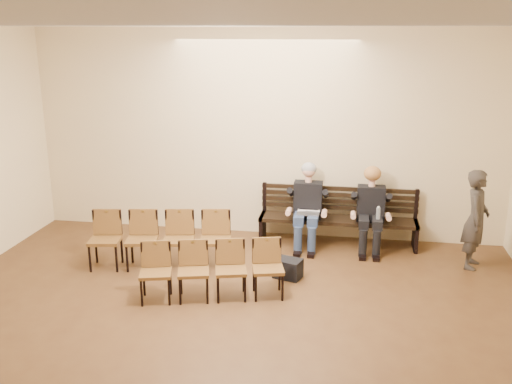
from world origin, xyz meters
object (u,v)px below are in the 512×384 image
at_px(seated_man, 307,205).
at_px(bag, 288,268).
at_px(bench, 337,231).
at_px(seated_woman, 371,211).
at_px(passerby, 477,212).
at_px(chair_row_front, 212,271).
at_px(chair_row_back, 160,240).
at_px(water_bottle, 378,221).
at_px(laptop, 308,215).

xyz_separation_m(seated_man, bag, (-0.16, -1.35, -0.55)).
bearing_deg(bench, seated_woman, -13.03).
xyz_separation_m(bench, seated_woman, (0.52, -0.12, 0.41)).
relative_size(seated_man, seated_woman, 1.08).
bearing_deg(passerby, seated_woman, 88.94).
relative_size(bench, chair_row_front, 1.38).
relative_size(passerby, chair_row_back, 0.82).
bearing_deg(chair_row_back, passerby, 0.37).
relative_size(seated_woman, passerby, 0.74).
relative_size(bench, water_bottle, 12.33).
bearing_deg(seated_woman, passerby, -17.56).
xyz_separation_m(bench, passerby, (2.04, -0.60, 0.64)).
bearing_deg(bag, chair_row_back, 178.44).
bearing_deg(water_bottle, bag, -138.73).
xyz_separation_m(water_bottle, chair_row_back, (-3.21, -1.08, -0.12)).
distance_m(water_bottle, chair_row_front, 2.94).
distance_m(seated_woman, chair_row_back, 3.37).
relative_size(bench, seated_woman, 2.04).
bearing_deg(bag, chair_row_front, -138.53).
height_order(bag, chair_row_back, chair_row_back).
bearing_deg(bag, bench, 65.74).
height_order(passerby, chair_row_back, passerby).
bearing_deg(bench, chair_row_front, -124.73).
height_order(bench, chair_row_front, chair_row_front).
xyz_separation_m(seated_woman, chair_row_front, (-2.10, -2.16, -0.25)).
distance_m(bench, seated_woman, 0.67).
relative_size(seated_man, chair_row_back, 0.66).
bearing_deg(seated_man, passerby, -10.72).
height_order(seated_man, chair_row_front, seated_man).
bearing_deg(water_bottle, seated_man, 169.20).
bearing_deg(chair_row_front, passerby, 10.42).
height_order(seated_man, seated_woman, seated_man).
bearing_deg(water_bottle, seated_woman, 116.92).
height_order(bench, water_bottle, water_bottle).
bearing_deg(passerby, seated_man, 95.78).
bearing_deg(water_bottle, chair_row_back, -161.45).
height_order(bag, passerby, passerby).
distance_m(water_bottle, passerby, 1.46).
height_order(laptop, passerby, passerby).
distance_m(bench, laptop, 0.65).
distance_m(laptop, bag, 1.28).
bearing_deg(laptop, bench, 35.55).
relative_size(seated_man, chair_row_front, 0.73).
relative_size(seated_man, laptop, 3.86).
xyz_separation_m(laptop, chair_row_front, (-1.10, -2.00, -0.19)).
bearing_deg(bench, chair_row_back, -151.34).
bearing_deg(seated_woman, water_bottle, -63.08).
bearing_deg(bag, seated_man, 83.16).
relative_size(laptop, chair_row_back, 0.17).
height_order(passerby, chair_row_front, passerby).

